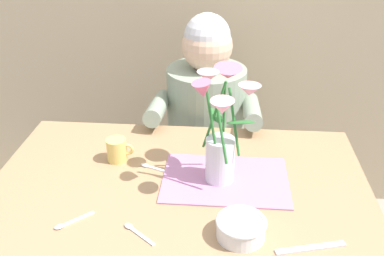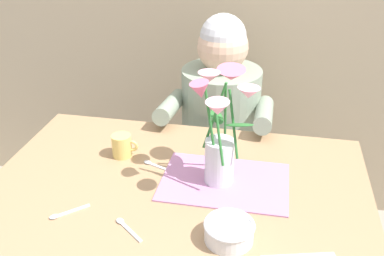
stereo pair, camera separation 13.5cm
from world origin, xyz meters
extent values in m
cube|color=#9E7A56|center=(0.00, 0.00, 0.72)|extent=(1.20, 0.80, 0.04)
cylinder|color=#9E7A56|center=(-0.54, 0.34, 0.35)|extent=(0.06, 0.06, 0.70)
cylinder|color=#9E7A56|center=(0.54, 0.34, 0.35)|extent=(0.06, 0.06, 0.70)
cylinder|color=#4C4C56|center=(0.05, 0.62, 0.20)|extent=(0.30, 0.30, 0.40)
cylinder|color=gray|center=(0.05, 0.62, 0.65)|extent=(0.34, 0.34, 0.50)
sphere|color=#DBB293|center=(0.05, 0.62, 1.00)|extent=(0.21, 0.21, 0.21)
sphere|color=silver|center=(0.05, 0.62, 1.04)|extent=(0.19, 0.19, 0.19)
cylinder|color=gray|center=(-0.14, 0.48, 0.78)|extent=(0.07, 0.33, 0.12)
cylinder|color=gray|center=(0.24, 0.48, 0.78)|extent=(0.07, 0.33, 0.12)
cube|color=#B275A3|center=(0.15, 0.04, 0.74)|extent=(0.40, 0.28, 0.00)
cylinder|color=silver|center=(0.13, 0.04, 0.81)|extent=(0.09, 0.09, 0.15)
cylinder|color=#2D7533|center=(0.16, 0.04, 0.95)|extent=(0.05, 0.06, 0.21)
cone|color=pink|center=(0.20, 0.04, 1.06)|extent=(0.09, 0.09, 0.03)
sphere|color=#E5D14C|center=(0.20, 0.04, 1.06)|extent=(0.02, 0.02, 0.02)
cylinder|color=#2D7533|center=(0.13, 0.09, 0.96)|extent=(0.01, 0.05, 0.22)
cone|color=#DB6684|center=(0.14, 0.14, 1.07)|extent=(0.10, 0.10, 0.05)
sphere|color=#E5D14C|center=(0.14, 0.14, 1.07)|extent=(0.02, 0.02, 0.02)
cylinder|color=#2D7533|center=(0.10, 0.06, 0.96)|extent=(0.07, 0.01, 0.22)
cone|color=pink|center=(0.08, 0.08, 1.08)|extent=(0.07, 0.07, 0.03)
sphere|color=#E5D14C|center=(0.08, 0.08, 1.08)|extent=(0.02, 0.02, 0.02)
cylinder|color=#2D7533|center=(0.10, 0.02, 0.96)|extent=(0.05, 0.03, 0.22)
cone|color=#DB6684|center=(0.07, 0.00, 1.07)|extent=(0.08, 0.08, 0.06)
sphere|color=#E5D14C|center=(0.07, 0.00, 1.07)|extent=(0.02, 0.02, 0.02)
cylinder|color=#2D7533|center=(0.13, -0.01, 0.94)|extent=(0.05, 0.06, 0.19)
cone|color=pink|center=(0.13, -0.05, 1.04)|extent=(0.08, 0.08, 0.05)
sphere|color=#E5D14C|center=(0.13, -0.05, 1.05)|extent=(0.02, 0.02, 0.02)
ellipsoid|color=#2D7533|center=(0.11, 0.10, 0.94)|extent=(0.07, 0.10, 0.02)
ellipsoid|color=#2D7533|center=(0.18, 0.02, 0.96)|extent=(0.10, 0.07, 0.04)
cylinder|color=white|center=(0.19, -0.22, 0.77)|extent=(0.13, 0.13, 0.05)
torus|color=white|center=(0.19, -0.22, 0.79)|extent=(0.14, 0.14, 0.01)
cylinder|color=#E5C666|center=(-0.23, 0.13, 0.78)|extent=(0.07, 0.07, 0.08)
torus|color=#E5C666|center=(-0.19, 0.13, 0.78)|extent=(0.04, 0.01, 0.04)
cube|color=silver|center=(-0.08, 0.08, 0.74)|extent=(0.10, 0.05, 0.00)
ellipsoid|color=silver|center=(-0.13, 0.10, 0.74)|extent=(0.03, 0.03, 0.01)
cube|color=silver|center=(-0.27, -0.19, 0.74)|extent=(0.08, 0.08, 0.00)
ellipsoid|color=silver|center=(-0.31, -0.23, 0.74)|extent=(0.03, 0.03, 0.01)
cube|color=silver|center=(-0.07, -0.24, 0.74)|extent=(0.08, 0.07, 0.00)
ellipsoid|color=silver|center=(-0.12, -0.21, 0.74)|extent=(0.03, 0.03, 0.01)
camera|label=1|loc=(0.13, -1.14, 1.55)|focal=41.53mm
camera|label=2|loc=(0.27, -1.12, 1.55)|focal=41.53mm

